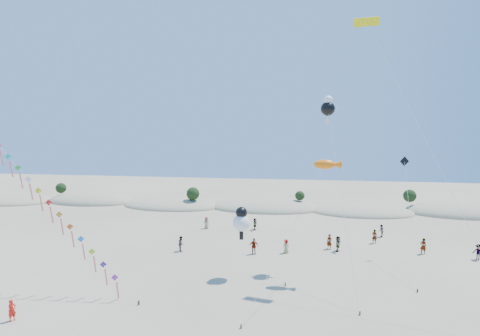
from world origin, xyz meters
The scene contains 8 objects.
dune_ridge centered at (1.06, 45.14, 0.11)m, with size 145.30×11.49×5.57m.
fish_kite centered at (8.27, 15.63, 10.66)m, with size 7.84×11.29×11.15m.
cartoon_kite_low centered at (0.40, 14.65, 5.36)m, with size 5.11×2.73×6.69m.
cartoon_kite_high centered at (8.48, 19.75, 16.06)m, with size 3.00×12.42×17.25m.
parafoil_kite centered at (11.78, 17.11, 23.19)m, with size 10.24×13.00×24.13m.
dark_kite centered at (16.84, 21.19, 7.74)m, with size 1.75×11.05×10.86m.
flyer_foreground centered at (-15.09, 3.52, 0.81)m, with size 0.59×0.39×1.63m, color red.
beachgoers centered at (7.63, 25.03, 0.84)m, with size 33.21×11.44×1.80m.
Camera 1 is at (5.55, -21.84, 14.60)m, focal length 30.00 mm.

